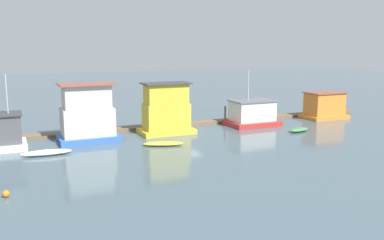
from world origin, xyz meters
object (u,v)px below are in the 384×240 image
(dinghy_yellow, at_px, (163,144))
(buoy_orange, at_px, (6,194))
(dinghy_green, at_px, (299,130))
(mooring_post_centre, at_px, (225,115))
(houseboat_orange, at_px, (324,106))
(dinghy_white, at_px, (46,153))
(houseboat_blue, at_px, (87,115))
(houseboat_yellow, at_px, (166,111))
(houseboat_red, at_px, (252,114))

(dinghy_yellow, xyz_separation_m, buoy_orange, (-13.41, -8.71, 0.03))
(dinghy_green, distance_m, mooring_post_centre, 8.85)
(mooring_post_centre, bearing_deg, houseboat_orange, -7.59)
(houseboat_orange, bearing_deg, dinghy_white, -171.86)
(houseboat_blue, xyz_separation_m, houseboat_yellow, (8.14, 0.22, -0.10))
(dinghy_green, bearing_deg, mooring_post_centre, 124.35)
(dinghy_green, bearing_deg, dinghy_yellow, -179.74)
(houseboat_yellow, relative_size, dinghy_white, 1.32)
(houseboat_red, bearing_deg, dinghy_green, -63.34)
(houseboat_orange, xyz_separation_m, dinghy_green, (-8.15, -5.52, -1.33))
(houseboat_yellow, distance_m, mooring_post_centre, 8.63)
(houseboat_blue, height_order, dinghy_yellow, houseboat_blue)
(dinghy_yellow, bearing_deg, dinghy_white, 175.65)
(dinghy_yellow, bearing_deg, houseboat_orange, 13.39)
(houseboat_yellow, height_order, dinghy_white, houseboat_yellow)
(houseboat_yellow, bearing_deg, dinghy_white, -161.14)
(mooring_post_centre, bearing_deg, buoy_orange, -145.99)
(dinghy_white, bearing_deg, mooring_post_centre, 17.72)
(dinghy_white, distance_m, mooring_post_centre, 21.60)
(houseboat_red, distance_m, dinghy_yellow, 13.84)
(houseboat_yellow, height_order, mooring_post_centre, houseboat_yellow)
(houseboat_blue, bearing_deg, houseboat_red, 1.38)
(dinghy_white, height_order, buoy_orange, dinghy_white)
(dinghy_white, bearing_deg, houseboat_red, 10.99)
(houseboat_red, distance_m, houseboat_orange, 10.75)
(houseboat_red, height_order, dinghy_green, houseboat_red)
(houseboat_red, xyz_separation_m, dinghy_white, (-22.94, -4.46, -1.12))
(houseboat_blue, bearing_deg, houseboat_orange, 1.58)
(houseboat_yellow, relative_size, dinghy_green, 1.98)
(dinghy_green, xyz_separation_m, mooring_post_centre, (-4.97, 7.27, 0.81))
(houseboat_orange, xyz_separation_m, buoy_orange, (-36.92, -14.31, -1.34))
(houseboat_blue, relative_size, houseboat_red, 0.88)
(houseboat_yellow, relative_size, houseboat_red, 0.87)
(houseboat_orange, height_order, dinghy_green, houseboat_orange)
(houseboat_blue, height_order, dinghy_green, houseboat_blue)
(dinghy_yellow, bearing_deg, buoy_orange, -146.99)
(houseboat_orange, height_order, dinghy_white, houseboat_orange)
(houseboat_orange, bearing_deg, buoy_orange, -158.81)
(dinghy_yellow, distance_m, mooring_post_centre, 12.74)
(dinghy_green, bearing_deg, houseboat_red, 116.66)
(dinghy_green, bearing_deg, buoy_orange, -163.02)
(houseboat_red, relative_size, dinghy_green, 2.26)
(dinghy_green, bearing_deg, houseboat_yellow, 159.46)
(houseboat_orange, distance_m, dinghy_yellow, 24.20)
(houseboat_red, bearing_deg, dinghy_yellow, -157.70)
(houseboat_blue, xyz_separation_m, houseboat_red, (18.71, 0.45, -1.16))
(houseboat_blue, xyz_separation_m, dinghy_green, (21.30, -4.71, -2.27))
(dinghy_yellow, height_order, dinghy_green, dinghy_green)
(houseboat_orange, distance_m, buoy_orange, 39.61)
(houseboat_red, relative_size, houseboat_orange, 1.20)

